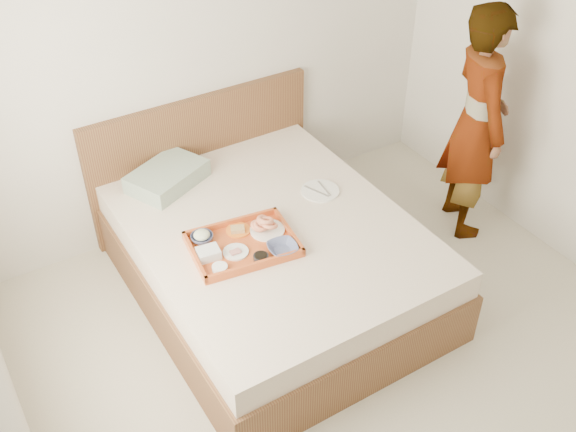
% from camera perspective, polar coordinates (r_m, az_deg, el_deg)
% --- Properties ---
extents(ground, '(3.50, 4.00, 0.01)m').
position_cam_1_polar(ground, '(3.90, 8.10, -14.26)').
color(ground, beige).
rests_on(ground, ground).
extents(wall_back, '(3.50, 0.01, 2.60)m').
position_cam_1_polar(wall_back, '(4.46, -6.88, 14.42)').
color(wall_back, silver).
rests_on(wall_back, ground).
extents(bed, '(1.65, 2.00, 0.53)m').
position_cam_1_polar(bed, '(4.21, -1.30, -3.64)').
color(bed, brown).
rests_on(bed, ground).
extents(headboard, '(1.65, 0.06, 0.95)m').
position_cam_1_polar(headboard, '(4.78, -7.29, 4.86)').
color(headboard, brown).
rests_on(headboard, ground).
extents(pillow, '(0.58, 0.50, 0.12)m').
position_cam_1_polar(pillow, '(4.43, -10.19, 3.32)').
color(pillow, '#92A48F').
rests_on(pillow, bed).
extents(tray, '(0.65, 0.51, 0.05)m').
position_cam_1_polar(tray, '(3.88, -3.85, -2.38)').
color(tray, '#CC612E').
rests_on(tray, bed).
extents(prawn_plate, '(0.23, 0.23, 0.01)m').
position_cam_1_polar(prawn_plate, '(3.97, -1.76, -1.21)').
color(prawn_plate, white).
rests_on(prawn_plate, tray).
extents(navy_bowl_big, '(0.19, 0.19, 0.04)m').
position_cam_1_polar(navy_bowl_big, '(3.82, -0.47, -2.74)').
color(navy_bowl_big, '#151B4D').
rests_on(navy_bowl_big, tray).
extents(sauce_dish, '(0.10, 0.10, 0.03)m').
position_cam_1_polar(sauce_dish, '(3.77, -2.31, -3.54)').
color(sauce_dish, black).
rests_on(sauce_dish, tray).
extents(meat_plate, '(0.17, 0.17, 0.01)m').
position_cam_1_polar(meat_plate, '(3.83, -4.45, -3.06)').
color(meat_plate, white).
rests_on(meat_plate, tray).
extents(bread_plate, '(0.16, 0.16, 0.01)m').
position_cam_1_polar(bread_plate, '(3.98, -4.24, -1.20)').
color(bread_plate, orange).
rests_on(bread_plate, tray).
extents(salad_bowl, '(0.15, 0.15, 0.04)m').
position_cam_1_polar(salad_bowl, '(3.93, -7.30, -1.85)').
color(salad_bowl, '#151B4D').
rests_on(salad_bowl, tray).
extents(plastic_tub, '(0.14, 0.12, 0.05)m').
position_cam_1_polar(plastic_tub, '(3.81, -6.76, -3.15)').
color(plastic_tub, silver).
rests_on(plastic_tub, tray).
extents(cheese_round, '(0.10, 0.10, 0.03)m').
position_cam_1_polar(cheese_round, '(3.72, -5.80, -4.41)').
color(cheese_round, white).
rests_on(cheese_round, tray).
extents(dinner_plate, '(0.26, 0.26, 0.01)m').
position_cam_1_polar(dinner_plate, '(4.32, 2.75, 2.15)').
color(dinner_plate, white).
rests_on(dinner_plate, bed).
extents(person, '(0.59, 0.70, 1.64)m').
position_cam_1_polar(person, '(4.64, 15.70, 7.58)').
color(person, white).
rests_on(person, ground).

